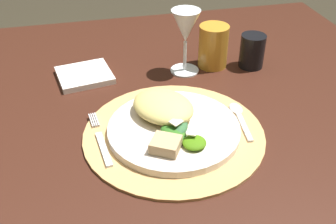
% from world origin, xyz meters
% --- Properties ---
extents(dining_table, '(1.24, 1.01, 0.72)m').
position_xyz_m(dining_table, '(0.00, 0.00, 0.61)').
color(dining_table, '#3B1C13').
rests_on(dining_table, ground).
extents(placemat, '(0.35, 0.35, 0.01)m').
position_xyz_m(placemat, '(0.01, -0.11, 0.72)').
color(placemat, tan).
rests_on(placemat, dining_table).
extents(dinner_plate, '(0.26, 0.26, 0.01)m').
position_xyz_m(dinner_plate, '(0.01, -0.11, 0.73)').
color(dinner_plate, silver).
rests_on(dinner_plate, placemat).
extents(pasta_serving, '(0.16, 0.17, 0.04)m').
position_xyz_m(pasta_serving, '(0.00, -0.07, 0.76)').
color(pasta_serving, '#DCC46B').
rests_on(pasta_serving, dinner_plate).
extents(salad_greens, '(0.09, 0.11, 0.03)m').
position_xyz_m(salad_greens, '(0.02, -0.15, 0.75)').
color(salad_greens, '#2D661E').
rests_on(salad_greens, dinner_plate).
extents(bread_piece, '(0.07, 0.06, 0.02)m').
position_xyz_m(bread_piece, '(-0.02, -0.18, 0.75)').
color(bread_piece, tan).
rests_on(bread_piece, dinner_plate).
extents(fork, '(0.03, 0.17, 0.00)m').
position_xyz_m(fork, '(-0.13, -0.11, 0.73)').
color(fork, silver).
rests_on(fork, placemat).
extents(spoon, '(0.03, 0.13, 0.01)m').
position_xyz_m(spoon, '(0.15, -0.09, 0.73)').
color(spoon, silver).
rests_on(spoon, placemat).
extents(napkin, '(0.14, 0.13, 0.01)m').
position_xyz_m(napkin, '(-0.14, 0.15, 0.72)').
color(napkin, white).
rests_on(napkin, dining_table).
extents(wine_glass, '(0.07, 0.07, 0.16)m').
position_xyz_m(wine_glass, '(0.10, 0.13, 0.83)').
color(wine_glass, silver).
rests_on(wine_glass, dining_table).
extents(amber_tumbler, '(0.07, 0.07, 0.11)m').
position_xyz_m(amber_tumbler, '(0.17, 0.14, 0.77)').
color(amber_tumbler, '#C68629').
rests_on(amber_tumbler, dining_table).
extents(dark_tumbler, '(0.06, 0.06, 0.08)m').
position_xyz_m(dark_tumbler, '(0.27, 0.11, 0.76)').
color(dark_tumbler, black).
rests_on(dark_tumbler, dining_table).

